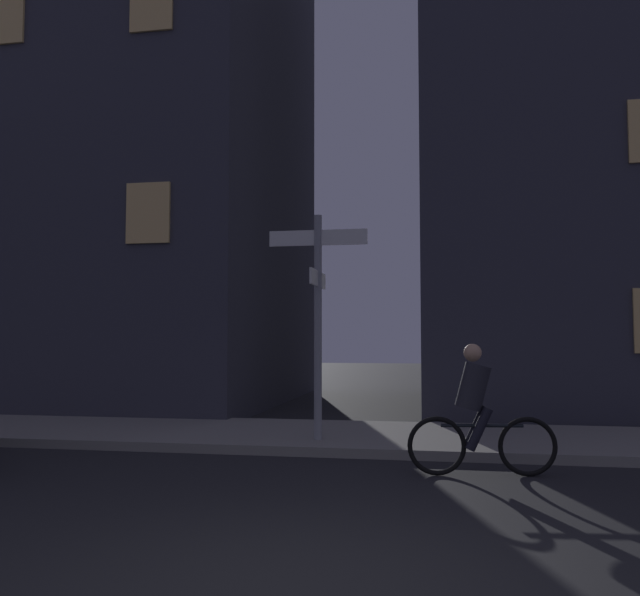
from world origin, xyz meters
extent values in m
plane|color=#232326|center=(0.00, 0.00, 0.00)|extent=(80.00, 80.00, 0.00)
cube|color=gray|center=(0.00, 6.44, 0.07)|extent=(40.00, 3.14, 0.14)
cylinder|color=gray|center=(-0.92, 5.60, 1.86)|extent=(0.12, 0.12, 3.44)
cube|color=white|center=(-0.92, 5.60, 3.23)|extent=(1.54, 0.03, 0.24)
cube|color=white|center=(-0.92, 5.60, 2.59)|extent=(0.03, 1.20, 0.24)
torus|color=black|center=(1.97, 4.07, 0.36)|extent=(0.72, 0.15, 0.72)
torus|color=black|center=(0.88, 3.92, 0.36)|extent=(0.72, 0.15, 0.72)
cylinder|color=black|center=(1.42, 4.00, 0.61)|extent=(1.00, 0.18, 0.04)
cylinder|color=#26262D|center=(1.32, 3.98, 1.08)|extent=(0.49, 0.38, 0.61)
sphere|color=tan|center=(1.32, 3.98, 1.50)|extent=(0.22, 0.22, 0.22)
cylinder|color=black|center=(1.36, 4.08, 0.58)|extent=(0.35, 0.16, 0.55)
cylinder|color=black|center=(1.38, 3.90, 0.58)|extent=(0.35, 0.16, 0.55)
cube|color=#383842|center=(-7.97, 12.09, 6.83)|extent=(9.83, 8.80, 13.67)
cube|color=#F2C672|center=(-4.69, 7.66, 4.13)|extent=(0.90, 0.06, 1.20)
cube|color=#F2C672|center=(-7.97, 7.66, 8.40)|extent=(0.90, 0.06, 1.20)
cube|color=#F2C672|center=(-4.69, 7.66, 8.40)|extent=(0.90, 0.06, 1.20)
cube|color=#383842|center=(4.89, 12.75, 6.82)|extent=(8.67, 8.13, 13.65)
camera|label=1|loc=(0.94, -4.44, 1.68)|focal=37.35mm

